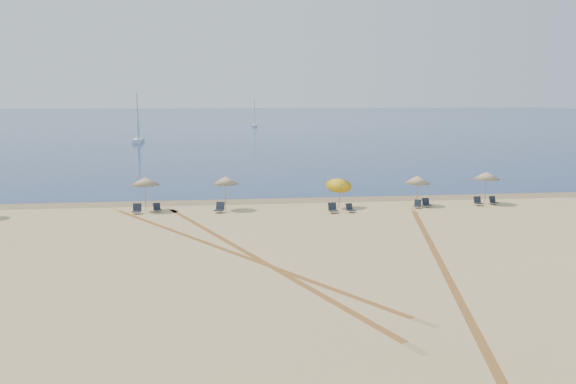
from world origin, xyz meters
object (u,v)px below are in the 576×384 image
at_px(chair_5, 350,209).
at_px(chair_8, 478,202).
at_px(umbrella_3, 339,182).
at_px(chair_9, 493,201).
at_px(umbrella_2, 225,180).
at_px(chair_1, 137,209).
at_px(umbrella_5, 486,175).
at_px(chair_3, 220,208).
at_px(chair_4, 333,208).
at_px(chair_6, 418,204).
at_px(umbrella_4, 417,179).
at_px(chair_7, 426,203).
at_px(chair_2, 157,208).
at_px(sailboat_1, 138,127).
at_px(sailboat_0, 254,118).
at_px(umbrella_1, 145,181).

xyz_separation_m(chair_5, chair_8, (10.21, 1.52, 0.01)).
xyz_separation_m(umbrella_3, chair_9, (12.05, 0.18, -1.65)).
xyz_separation_m(umbrella_2, chair_1, (-6.21, -0.58, -1.87)).
height_order(umbrella_5, chair_5, umbrella_5).
xyz_separation_m(umbrella_3, chair_8, (10.70, -0.11, -1.63)).
distance_m(chair_3, chair_4, 8.00).
height_order(chair_3, chair_6, chair_3).
relative_size(umbrella_3, umbrella_4, 1.10).
distance_m(chair_7, chair_8, 4.12).
height_order(umbrella_4, umbrella_5, umbrella_5).
xyz_separation_m(chair_2, chair_5, (13.60, -1.97, 0.01)).
distance_m(chair_4, sailboat_1, 73.71).
distance_m(chair_1, chair_7, 21.04).
bearing_deg(umbrella_3, chair_5, -73.25).
distance_m(chair_1, sailboat_0, 125.74).
xyz_separation_m(umbrella_4, umbrella_5, (5.47, 0.17, 0.19)).
bearing_deg(chair_6, chair_4, -145.94).
bearing_deg(chair_9, umbrella_2, 167.27).
bearing_deg(chair_2, chair_3, -32.94).
bearing_deg(umbrella_3, umbrella_5, 1.91).
bearing_deg(umbrella_1, umbrella_2, -3.13).
xyz_separation_m(chair_6, sailboat_0, (-3.33, 124.89, 2.06)).
distance_m(umbrella_2, chair_8, 19.04).
relative_size(umbrella_3, chair_6, 3.48).
bearing_deg(chair_8, sailboat_1, 113.13).
xyz_separation_m(chair_5, chair_9, (11.56, 1.81, -0.00)).
bearing_deg(chair_6, umbrella_2, -158.83).
relative_size(chair_2, chair_4, 1.00).
height_order(umbrella_3, chair_2, umbrella_3).
distance_m(chair_2, chair_5, 13.74).
height_order(umbrella_2, umbrella_3, umbrella_3).
bearing_deg(sailboat_1, umbrella_1, -82.97).
bearing_deg(chair_4, chair_3, 167.18).
distance_m(umbrella_2, chair_1, 6.51).
bearing_deg(chair_2, chair_5, -29.92).
distance_m(umbrella_2, chair_5, 9.15).
bearing_deg(chair_7, umbrella_3, 170.39).
distance_m(chair_4, sailboat_0, 126.02).
relative_size(umbrella_5, sailboat_1, 0.29).
distance_m(umbrella_1, sailboat_1, 68.67).
relative_size(umbrella_1, chair_7, 3.57).
xyz_separation_m(umbrella_2, chair_6, (14.06, -0.90, -1.92)).
bearing_deg(umbrella_2, chair_5, -12.59).
bearing_deg(umbrella_1, chair_4, -9.82).
relative_size(chair_8, sailboat_1, 0.08).
height_order(umbrella_2, sailboat_0, sailboat_0).
xyz_separation_m(chair_6, chair_9, (6.24, 0.76, 0.01)).
bearing_deg(chair_4, chair_8, 2.77).
distance_m(chair_7, sailboat_1, 74.96).
relative_size(umbrella_3, sailboat_1, 0.29).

